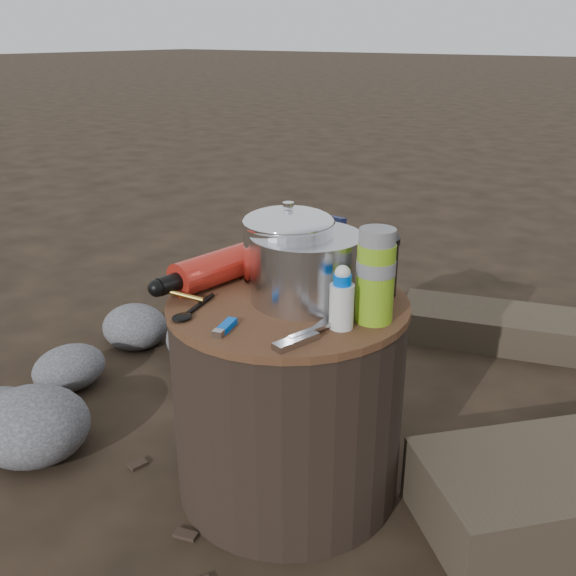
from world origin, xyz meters
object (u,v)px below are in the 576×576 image
Objects in this scene: stump at (288,397)px; thermos at (375,276)px; camping_pot at (288,251)px; fuel_bottle at (219,267)px; travel_mug at (378,266)px.

thermos reaches higher than stump.
camping_pot is (-0.03, 0.04, 0.32)m from stump.
camping_pot is at bearing 21.07° from fuel_bottle.
stump is at bearing -54.63° from camping_pot.
travel_mug is (-0.06, 0.12, -0.03)m from thermos.
travel_mug is (0.31, 0.15, 0.02)m from fuel_bottle.
camping_pot is at bearing 175.43° from thermos.
fuel_bottle is at bearing -177.98° from stump.
camping_pot reaches higher than fuel_bottle.
travel_mug is at bearing 116.51° from thermos.
camping_pot is at bearing 125.37° from stump.
thermos reaches higher than fuel_bottle.
camping_pot is 0.19m from travel_mug.
fuel_bottle is at bearing -154.33° from travel_mug.
thermos is 0.14m from travel_mug.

